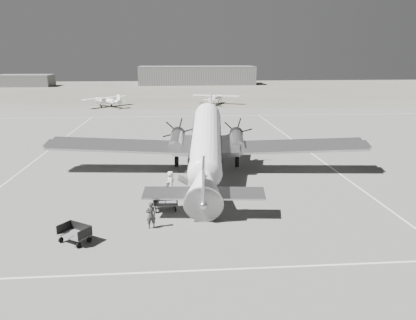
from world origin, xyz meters
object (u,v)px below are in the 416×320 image
object	(u,v)px
shed_secondary	(25,81)
baggage_cart_near	(165,203)
dc3_airliner	(206,147)
light_plane_left	(107,102)
ramp_agent	(168,190)
hangar_main	(197,75)
baggage_cart_far	(75,234)
light_plane_right	(216,99)
ground_crew	(151,215)
passenger	(171,182)

from	to	relation	value
shed_secondary	baggage_cart_near	xyz separation A→B (m)	(50.95, -120.42, -1.49)
dc3_airliner	baggage_cart_near	bearing A→B (deg)	-109.66
light_plane_left	baggage_cart_near	bearing A→B (deg)	-122.08
dc3_airliner	ramp_agent	bearing A→B (deg)	-116.41
hangar_main	baggage_cart_near	size ratio (longest dim) A/B	23.28
baggage_cart_far	hangar_main	bearing A→B (deg)	117.80
light_plane_right	ground_crew	size ratio (longest dim) A/B	6.07
shed_secondary	passenger	xyz separation A→B (m)	(51.31, -116.66, -1.10)
dc3_airliner	ramp_agent	xyz separation A→B (m)	(-3.30, -5.33, -2.14)
shed_secondary	light_plane_left	xyz separation A→B (m)	(37.42, -60.40, -0.88)
ground_crew	baggage_cart_far	bearing A→B (deg)	3.34
dc3_airliner	light_plane_left	bearing A→B (deg)	113.38
hangar_main	light_plane_left	bearing A→B (deg)	-109.05
hangar_main	dc3_airliner	bearing A→B (deg)	-92.69
dc3_airliner	passenger	world-z (taller)	dc3_airliner
light_plane_left	baggage_cart_far	size ratio (longest dim) A/B	5.71
baggage_cart_near	light_plane_left	bearing A→B (deg)	97.00
light_plane_right	baggage_cart_near	world-z (taller)	light_plane_right
ground_crew	passenger	distance (m)	6.90
hangar_main	shed_secondary	bearing A→B (deg)	-175.24
baggage_cart_far	ramp_agent	world-z (taller)	ramp_agent
light_plane_left	passenger	bearing A→B (deg)	-120.92
shed_secondary	ground_crew	distance (m)	133.24
shed_secondary	ground_crew	size ratio (longest dim) A/B	10.16
shed_secondary	light_plane_left	world-z (taller)	shed_secondary
dc3_airliner	baggage_cart_far	size ratio (longest dim) A/B	16.03
light_plane_left	ramp_agent	xyz separation A→B (m)	(13.74, -57.85, -0.38)
light_plane_right	baggage_cart_near	bearing A→B (deg)	-78.75
baggage_cart_near	light_plane_right	bearing A→B (deg)	75.38
baggage_cart_far	passenger	world-z (taller)	passenger
light_plane_left	shed_secondary	bearing A→B (deg)	76.99
baggage_cart_far	ground_crew	xyz separation A→B (m)	(4.38, 1.72, 0.35)
dc3_airliner	light_plane_right	distance (m)	56.05
light_plane_right	baggage_cart_near	size ratio (longest dim) A/B	5.97
shed_secondary	light_plane_left	size ratio (longest dim) A/B	1.67
ramp_agent	passenger	bearing A→B (deg)	-1.57
shed_secondary	passenger	world-z (taller)	shed_secondary
ramp_agent	baggage_cart_far	bearing A→B (deg)	145.77
baggage_cart_far	dc3_airliner	bearing A→B (deg)	88.59
shed_secondary	ramp_agent	distance (m)	128.84
shed_secondary	light_plane_right	xyz separation A→B (m)	(60.86, -57.26, -0.88)
hangar_main	ramp_agent	world-z (taller)	hangar_main
hangar_main	dc3_airliner	distance (m)	118.05
light_plane_left	ground_crew	xyz separation A→B (m)	(12.70, -63.06, -0.23)
baggage_cart_near	ramp_agent	world-z (taller)	ramp_agent
light_plane_right	light_plane_left	bearing A→B (deg)	-152.22
light_plane_left	light_plane_right	distance (m)	23.64
light_plane_right	ramp_agent	world-z (taller)	light_plane_right
passenger	ramp_agent	bearing A→B (deg)	167.17
passenger	hangar_main	bearing A→B (deg)	-11.51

